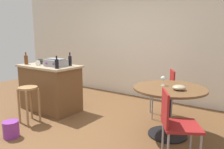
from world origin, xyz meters
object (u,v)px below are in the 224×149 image
dining_table (169,99)px  bottle_0 (57,64)px  folding_chair_near (165,89)px  serving_bowl (179,88)px  bottle_1 (26,60)px  kitchen_island (50,87)px  wine_glass (163,79)px  toolbox (56,63)px  cup_0 (38,63)px  plastic_bucket (11,129)px  cup_1 (41,61)px  bottle_2 (70,61)px  cup_2 (50,62)px  folding_chair_far (175,122)px  wooden_stool (29,97)px

dining_table → bottle_0: size_ratio=4.64×
folding_chair_near → serving_bowl: (0.50, -0.79, 0.25)m
bottle_1 → kitchen_island: bearing=19.8°
wine_glass → toolbox: bearing=-170.3°
cup_0 → plastic_bucket: bearing=-57.2°
bottle_0 → cup_1: size_ratio=1.91×
folding_chair_near → bottle_2: (-1.62, -0.79, 0.49)m
cup_2 → serving_bowl: 2.69m
bottle_2 → plastic_bucket: size_ratio=1.08×
bottle_2 → cup_0: 0.64m
bottle_0 → toolbox: bearing=142.8°
folding_chair_far → bottle_0: size_ratio=3.86×
cup_2 → serving_bowl: (2.69, 0.03, -0.18)m
bottle_0 → wine_glass: (1.76, 0.52, -0.15)m
kitchen_island → cup_0: size_ratio=10.94×
bottle_2 → serving_bowl: size_ratio=1.46×
wooden_stool → kitchen_island: bearing=110.1°
bottle_1 → serving_bowl: 3.06m
cup_0 → serving_bowl: 2.69m
bottle_2 → cup_2: bottle_2 is taller
bottle_1 → cup_0: bearing=2.1°
dining_table → cup_1: 2.70m
kitchen_island → wine_glass: bearing=7.8°
folding_chair_near → cup_0: cup_0 is taller
wooden_stool → folding_chair_near: folding_chair_near is taller
folding_chair_near → wine_glass: wine_glass is taller
wooden_stool → toolbox: 0.81m
wine_glass → serving_bowl: (0.29, -0.14, -0.07)m
cup_1 → cup_2: (0.13, 0.13, -0.01)m
toolbox → cup_0: size_ratio=3.52×
kitchen_island → folding_chair_near: bearing=25.1°
folding_chair_far → bottle_0: 2.28m
bottle_2 → cup_2: size_ratio=2.42×
cup_1 → bottle_1: bearing=-138.4°
folding_chair_near → cup_1: size_ratio=7.35×
cup_2 → kitchen_island: bearing=-43.1°
kitchen_island → cup_0: 0.54m
bottle_2 → dining_table: bearing=2.4°
dining_table → folding_chair_near: 0.78m
wooden_stool → plastic_bucket: (0.27, -0.50, -0.33)m
wine_glass → serving_bowl: 0.33m
kitchen_island → wooden_stool: (0.24, -0.65, -0.01)m
bottle_2 → wine_glass: 1.84m
dining_table → cup_0: (-2.50, -0.41, 0.39)m
cup_0 → wooden_stool: bearing=-53.2°
plastic_bucket → dining_table: bearing=36.8°
dining_table → toolbox: size_ratio=2.65×
cup_0 → dining_table: bearing=9.4°
wooden_stool → cup_1: cup_1 is taller
bottle_0 → serving_bowl: 2.10m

